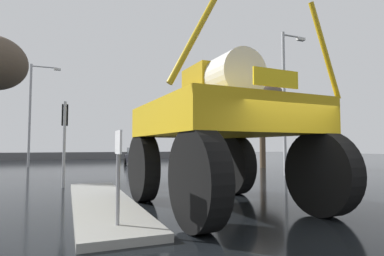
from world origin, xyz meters
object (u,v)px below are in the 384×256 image
traffic_signal_near_right (237,126)px  bare_tree_right (262,103)px  streetlight_near_right (286,96)px  streetlight_far_left (33,109)px  lane_arrow_sign (118,160)px  sedan_ahead (137,157)px  oversize_sprayer (221,128)px  traffic_signal_near_left (65,125)px

traffic_signal_near_right → bare_tree_right: bearing=47.2°
streetlight_near_right → streetlight_far_left: bearing=137.1°
bare_tree_right → lane_arrow_sign: bearing=-132.8°
traffic_signal_near_right → streetlight_near_right: streetlight_near_right is taller
sedan_ahead → traffic_signal_near_right: traffic_signal_near_right is taller
lane_arrow_sign → streetlight_near_right: streetlight_near_right is taller
oversize_sprayer → bare_tree_right: bare_tree_right is taller
traffic_signal_near_left → sedan_ahead: bearing=67.2°
traffic_signal_near_left → streetlight_far_left: size_ratio=0.42×
oversize_sprayer → sedan_ahead: (1.96, 19.86, -1.36)m
streetlight_near_right → lane_arrow_sign: bearing=-142.1°
oversize_sprayer → bare_tree_right: (9.98, 12.50, 2.83)m
streetlight_far_left → traffic_signal_near_left: bearing=-79.7°
sedan_ahead → oversize_sprayer: bearing=176.4°
streetlight_far_left → sedan_ahead: bearing=1.3°
traffic_signal_near_right → sedan_ahead: bearing=98.1°
lane_arrow_sign → bare_tree_right: size_ratio=0.27×
lane_arrow_sign → traffic_signal_near_right: (6.81, 7.36, 1.28)m
sedan_ahead → streetlight_far_left: streetlight_far_left is taller
sedan_ahead → traffic_signal_near_right: 14.16m
streetlight_near_right → streetlight_far_left: (-13.92, 12.94, 0.07)m
oversize_sprayer → traffic_signal_near_left: 7.13m
lane_arrow_sign → traffic_signal_near_right: size_ratio=0.48×
traffic_signal_near_right → streetlight_far_left: bearing=126.9°
traffic_signal_near_left → streetlight_near_right: (11.44, 0.77, 2.01)m
lane_arrow_sign → traffic_signal_near_right: traffic_signal_near_right is taller
sedan_ahead → traffic_signal_near_left: (-5.84, -13.89, 1.74)m
traffic_signal_near_right → oversize_sprayer: bearing=-123.4°
lane_arrow_sign → traffic_signal_near_left: 7.52m
streetlight_near_right → streetlight_far_left: 19.01m
oversize_sprayer → streetlight_near_right: 10.41m
oversize_sprayer → traffic_signal_near_left: oversize_sprayer is taller
lane_arrow_sign → sedan_ahead: lane_arrow_sign is taller
sedan_ahead → traffic_signal_near_right: bearing=-169.9°
traffic_signal_near_right → traffic_signal_near_left: bearing=180.0°
sedan_ahead → streetlight_near_right: streetlight_near_right is taller
sedan_ahead → bare_tree_right: (8.02, -7.36, 4.19)m
lane_arrow_sign → bare_tree_right: bare_tree_right is taller
sedan_ahead → streetlight_near_right: (5.59, -13.12, 3.75)m
lane_arrow_sign → traffic_signal_near_left: size_ratio=0.52×
sedan_ahead → traffic_signal_near_left: traffic_signal_near_left is taller
streetlight_near_right → bare_tree_right: size_ratio=1.24×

